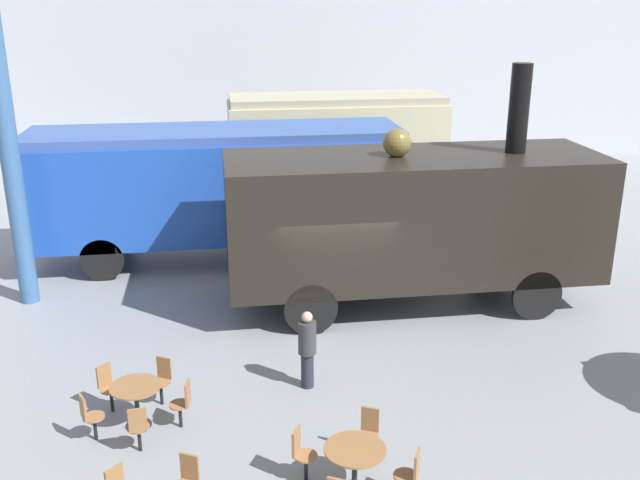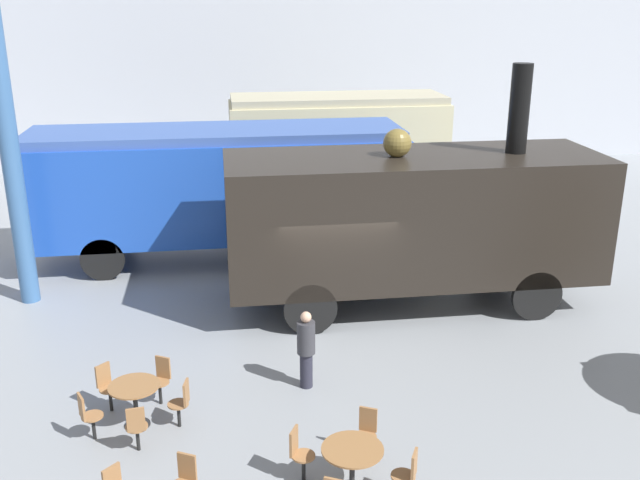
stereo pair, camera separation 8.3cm
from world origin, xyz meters
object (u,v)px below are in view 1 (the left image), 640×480
at_px(cafe_table_mid, 355,457).
at_px(visitor_person, 307,347).
at_px(streamlined_locomotive, 248,182).
at_px(cafe_table_near, 136,394).
at_px(passenger_coach_vintage, 336,145).
at_px(steam_locomotive, 413,215).
at_px(cafe_chair_0, 138,426).

height_order(cafe_table_mid, visitor_person, visitor_person).
bearing_deg(streamlined_locomotive, cafe_table_near, -105.90).
distance_m(passenger_coach_vintage, steam_locomotive, 7.94).
bearing_deg(cafe_table_mid, streamlined_locomotive, 95.44).
bearing_deg(steam_locomotive, passenger_coach_vintage, 93.45).
height_order(cafe_table_near, cafe_chair_0, cafe_chair_0).
relative_size(cafe_table_near, cafe_chair_0, 1.00).
bearing_deg(streamlined_locomotive, cafe_table_mid, -84.56).
bearing_deg(cafe_table_near, cafe_table_mid, -33.35).
bearing_deg(passenger_coach_vintage, streamlined_locomotive, -127.58).
xyz_separation_m(cafe_table_near, cafe_table_mid, (3.34, -2.20, -0.02)).
bearing_deg(streamlined_locomotive, cafe_chair_0, -103.96).
distance_m(cafe_table_near, cafe_table_mid, 4.00).
relative_size(passenger_coach_vintage, streamlined_locomotive, 0.58).
bearing_deg(cafe_chair_0, streamlined_locomotive, -21.13).
xyz_separation_m(streamlined_locomotive, steam_locomotive, (3.64, -3.81, 0.03)).
bearing_deg(cafe_chair_0, steam_locomotive, -55.53).
relative_size(streamlined_locomotive, cafe_table_near, 14.03).
xyz_separation_m(streamlined_locomotive, cafe_table_mid, (0.99, -10.45, -1.55)).
distance_m(passenger_coach_vintage, streamlined_locomotive, 5.19).
bearing_deg(cafe_chair_0, cafe_table_mid, -120.54).
xyz_separation_m(passenger_coach_vintage, steam_locomotive, (0.48, -7.92, -0.10)).
height_order(passenger_coach_vintage, cafe_table_near, passenger_coach_vintage).
height_order(steam_locomotive, cafe_chair_0, steam_locomotive).
height_order(streamlined_locomotive, steam_locomotive, steam_locomotive).
distance_m(cafe_table_near, visitor_person, 3.17).
bearing_deg(cafe_table_mid, cafe_table_near, 146.65).
bearing_deg(cafe_table_mid, passenger_coach_vintage, 81.52).
xyz_separation_m(steam_locomotive, cafe_table_mid, (-2.65, -6.64, -1.59)).
bearing_deg(cafe_table_near, visitor_person, 15.97).
bearing_deg(streamlined_locomotive, visitor_person, -84.66).
distance_m(cafe_table_mid, cafe_chair_0, 3.53).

